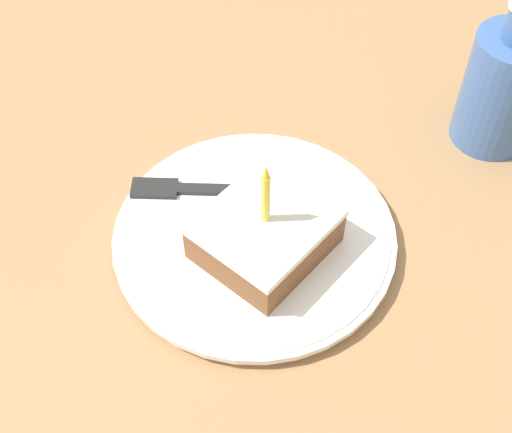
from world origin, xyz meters
TOP-DOWN VIEW (x-y plane):
  - ground_plane at (0.00, 0.00)m, footprint 2.40×2.40m
  - plate at (0.00, -0.02)m, footprint 0.26×0.26m
  - cake_slice at (-0.01, -0.04)m, footprint 0.11×0.10m
  - fork at (0.01, 0.05)m, footprint 0.12×0.14m
  - bottle at (0.27, -0.12)m, footprint 0.08×0.08m

SIDE VIEW (x-z plane):
  - ground_plane at x=0.00m, z-range -0.04..0.00m
  - plate at x=0.00m, z-range 0.00..0.02m
  - fork at x=0.01m, z-range 0.02..0.02m
  - cake_slice at x=-0.01m, z-range -0.02..0.09m
  - bottle at x=0.27m, z-range -0.02..0.16m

